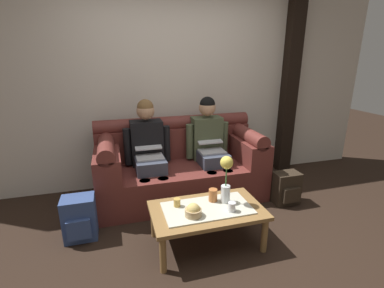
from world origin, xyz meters
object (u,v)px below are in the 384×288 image
at_px(cup_near_right, 232,207).
at_px(backpack_right, 286,188).
at_px(person_left, 148,148).
at_px(backpack_left, 80,219).
at_px(couch, 180,167).
at_px(cup_near_left, 177,202).
at_px(cup_far_center, 213,195).
at_px(coffee_table, 207,213).
at_px(snack_bowl, 193,211).
at_px(person_right, 209,143).
at_px(flower_vase, 226,176).

height_order(cup_near_right, backpack_right, cup_near_right).
distance_m(person_left, cup_near_right, 1.31).
height_order(person_left, backpack_left, person_left).
distance_m(couch, cup_near_left, 0.98).
height_order(backpack_left, backpack_right, backpack_left).
distance_m(cup_near_right, cup_far_center, 0.24).
bearing_deg(coffee_table, couch, 90.00).
height_order(coffee_table, snack_bowl, snack_bowl).
height_order(couch, person_right, person_right).
bearing_deg(backpack_right, cup_far_center, -161.35).
distance_m(person_left, cup_far_center, 1.07).
xyz_separation_m(person_right, cup_near_left, (-0.64, -0.94, -0.24)).
bearing_deg(flower_vase, cup_near_left, 173.62).
bearing_deg(cup_near_right, snack_bowl, 176.43).
bearing_deg(snack_bowl, couch, 81.98).
xyz_separation_m(backpack_left, backpack_right, (2.30, 0.05, -0.02)).
bearing_deg(coffee_table, person_right, 69.76).
bearing_deg(backpack_left, cup_far_center, -14.34).
height_order(coffee_table, flower_vase, flower_vase).
xyz_separation_m(coffee_table, cup_near_left, (-0.26, 0.10, 0.09)).
bearing_deg(flower_vase, snack_bowl, -158.01).
xyz_separation_m(person_right, coffee_table, (-0.38, -1.04, -0.33)).
bearing_deg(cup_far_center, flower_vase, -26.94).
distance_m(person_left, backpack_right, 1.71).
distance_m(couch, cup_near_right, 1.17).
height_order(coffee_table, backpack_right, backpack_right).
xyz_separation_m(person_left, coffee_table, (0.38, -1.04, -0.33)).
bearing_deg(cup_far_center, cup_near_right, -66.10).
bearing_deg(person_right, backpack_right, -36.42).
distance_m(person_left, coffee_table, 1.15).
height_order(snack_bowl, cup_near_right, snack_bowl).
distance_m(cup_near_right, backpack_right, 1.16).
height_order(couch, cup_far_center, couch).
bearing_deg(backpack_left, backpack_right, 1.12).
bearing_deg(person_right, coffee_table, -110.24).
height_order(cup_near_left, backpack_right, cup_near_left).
distance_m(backpack_left, backpack_right, 2.30).
distance_m(person_right, snack_bowl, 1.28).
bearing_deg(flower_vase, coffee_table, -165.84).
relative_size(person_left, backpack_right, 3.17).
relative_size(snack_bowl, cup_near_left, 1.96).
xyz_separation_m(cup_far_center, backpack_left, (-1.24, 0.32, -0.23)).
distance_m(coffee_table, backpack_right, 1.26).
xyz_separation_m(couch, flower_vase, (0.20, -0.99, 0.27)).
distance_m(coffee_table, snack_bowl, 0.21).
distance_m(person_left, flower_vase, 1.15).
bearing_deg(cup_near_right, couch, 99.29).
bearing_deg(coffee_table, backpack_left, 159.90).
relative_size(coffee_table, flower_vase, 2.23).
distance_m(couch, person_right, 0.48).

